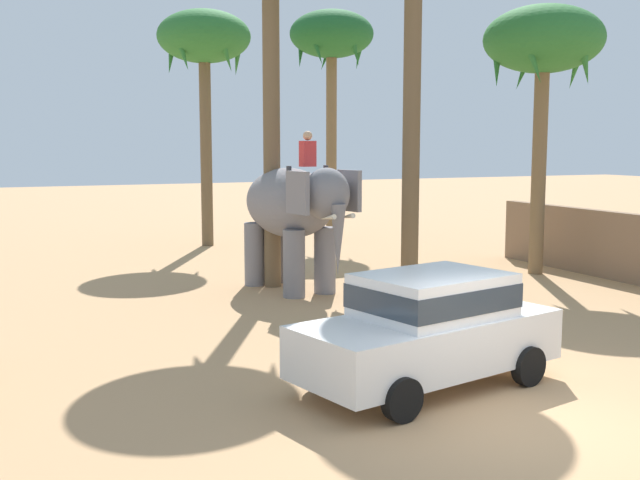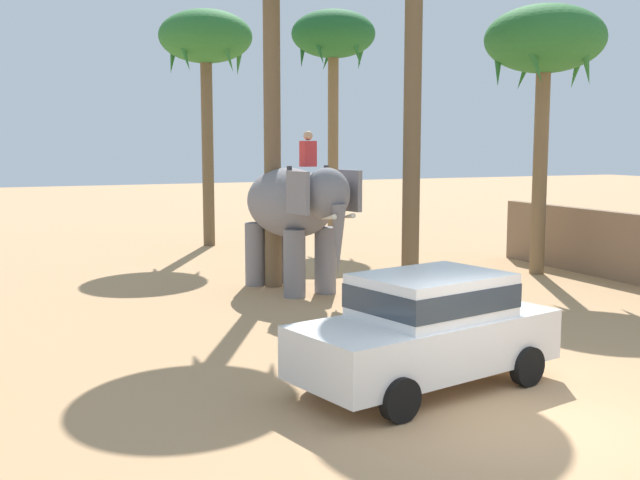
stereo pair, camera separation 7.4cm
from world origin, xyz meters
The scene contains 6 objects.
ground_plane centered at (0.00, 0.00, 0.00)m, with size 120.00×120.00×0.00m, color tan.
car_sedan_foreground centered at (-0.25, 1.82, 0.93)m, with size 4.37×2.54×1.70m.
elephant_with_mahout centered at (0.74, 9.58, 1.99)m, with size 2.19×4.00×3.88m.
palm_tree_near_hut centered at (1.08, 18.57, 6.99)m, with size 3.20×3.20×8.13m.
palm_tree_left_of_road centered at (6.34, 19.52, 7.45)m, with size 3.20×3.20×8.62m.
palm_tree_leaning_seaward centered at (7.80, 9.16, 6.18)m, with size 3.20×3.20×7.27m.
Camera 1 is at (-6.22, -7.62, 3.60)m, focal length 43.07 mm.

